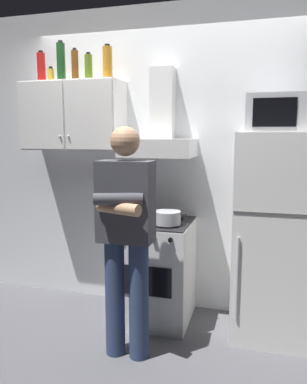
{
  "coord_description": "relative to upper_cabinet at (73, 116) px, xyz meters",
  "views": [
    {
      "loc": [
        0.77,
        -2.76,
        1.58
      ],
      "look_at": [
        0.0,
        0.0,
        1.15
      ],
      "focal_mm": 35.53,
      "sensor_mm": 36.0,
      "label": 1
    }
  ],
  "objects": [
    {
      "name": "bottle_wine_green",
      "position": [
        -0.09,
        -0.02,
        0.47
      ],
      "size": [
        0.07,
        0.07,
        0.35
      ],
      "color": "#19471E",
      "rests_on": "upper_cabinet"
    },
    {
      "name": "bottle_soda_red",
      "position": [
        -0.3,
        -0.01,
        0.43
      ],
      "size": [
        0.07,
        0.07,
        0.27
      ],
      "color": "red",
      "rests_on": "upper_cabinet"
    },
    {
      "name": "bottle_olive_oil",
      "position": [
        0.15,
        0.01,
        0.41
      ],
      "size": [
        0.07,
        0.07,
        0.24
      ],
      "color": "#4C6B19",
      "rests_on": "upper_cabinet"
    },
    {
      "name": "back_wall_tiled",
      "position": [
        0.85,
        0.23,
        -0.4
      ],
      "size": [
        4.8,
        0.1,
        2.7
      ],
      "primitive_type": "cube",
      "color": "white",
      "rests_on": "ground_plane"
    },
    {
      "name": "microwave",
      "position": [
        1.75,
        -0.11,
        -0.01
      ],
      "size": [
        0.48,
        0.37,
        0.28
      ],
      "color": "#B7BABF",
      "rests_on": "refrigerator"
    },
    {
      "name": "stove_oven",
      "position": [
        0.8,
        -0.13,
        -1.32
      ],
      "size": [
        0.6,
        0.62,
        0.87
      ],
      "color": "white",
      "rests_on": "ground_plane"
    },
    {
      "name": "bottle_liquor_amber",
      "position": [
        0.34,
        0.0,
        0.44
      ],
      "size": [
        0.08,
        0.08,
        0.3
      ],
      "color": "#B7721E",
      "rests_on": "upper_cabinet"
    },
    {
      "name": "upper_cabinet",
      "position": [
        0.0,
        0.0,
        0.0
      ],
      "size": [
        0.9,
        0.37,
        0.6
      ],
      "color": "white"
    },
    {
      "name": "bottle_spice_jar",
      "position": [
        -0.21,
        -0.01,
        0.36
      ],
      "size": [
        0.06,
        0.06,
        0.13
      ],
      "color": "gold",
      "rests_on": "upper_cabinet"
    },
    {
      "name": "cooking_pot",
      "position": [
        0.93,
        -0.24,
        -0.82
      ],
      "size": [
        0.31,
        0.21,
        0.11
      ],
      "color": "#B7BABF",
      "rests_on": "stove_oven"
    },
    {
      "name": "ground_plane",
      "position": [
        0.85,
        -0.37,
        -1.75
      ],
      "size": [
        7.0,
        7.0,
        0.0
      ],
      "primitive_type": "plane",
      "color": "#4C4C51"
    },
    {
      "name": "bottle_beer_brown",
      "position": [
        0.04,
        -0.03,
        0.43
      ],
      "size": [
        0.06,
        0.06,
        0.27
      ],
      "color": "brown",
      "rests_on": "upper_cabinet"
    },
    {
      "name": "refrigerator",
      "position": [
        1.75,
        -0.12,
        -0.95
      ],
      "size": [
        0.6,
        0.62,
        1.6
      ],
      "color": "white",
      "rests_on": "ground_plane"
    },
    {
      "name": "range_hood",
      "position": [
        0.8,
        0.0,
        -0.15
      ],
      "size": [
        0.6,
        0.44,
        0.75
      ],
      "color": "white"
    },
    {
      "name": "person_standing",
      "position": [
        0.75,
        -0.73,
        -0.85
      ],
      "size": [
        0.38,
        0.33,
        1.64
      ],
      "color": "navy",
      "rests_on": "ground_plane"
    }
  ]
}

